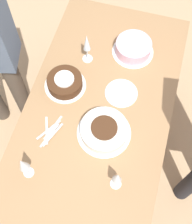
{
  "coord_description": "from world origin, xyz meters",
  "views": [
    {
      "loc": [
        0.74,
        0.21,
        2.36
      ],
      "look_at": [
        0.0,
        0.0,
        0.77
      ],
      "focal_mm": 50.0,
      "sensor_mm": 36.0,
      "label": 1
    }
  ],
  "objects_px": {
    "cake_center_white": "(104,130)",
    "wine_glass_far": "(117,178)",
    "wine_glass_near": "(23,165)",
    "cake_front_chocolate": "(65,83)",
    "cake_back_decorated": "(133,48)",
    "wine_glass_extra": "(87,44)"
  },
  "relations": [
    {
      "from": "wine_glass_extra",
      "to": "wine_glass_far",
      "type": "bearing_deg",
      "value": 26.88
    },
    {
      "from": "cake_center_white",
      "to": "wine_glass_far",
      "type": "height_order",
      "value": "wine_glass_far"
    },
    {
      "from": "cake_center_white",
      "to": "cake_back_decorated",
      "type": "bearing_deg",
      "value": 176.88
    },
    {
      "from": "cake_center_white",
      "to": "wine_glass_far",
      "type": "relative_size",
      "value": 1.65
    },
    {
      "from": "cake_front_chocolate",
      "to": "wine_glass_far",
      "type": "distance_m",
      "value": 0.67
    },
    {
      "from": "wine_glass_near",
      "to": "wine_glass_far",
      "type": "relative_size",
      "value": 1.17
    },
    {
      "from": "cake_front_chocolate",
      "to": "wine_glass_near",
      "type": "distance_m",
      "value": 0.58
    },
    {
      "from": "cake_center_white",
      "to": "cake_front_chocolate",
      "type": "xyz_separation_m",
      "value": [
        -0.24,
        -0.31,
        0.0
      ]
    },
    {
      "from": "cake_center_white",
      "to": "cake_back_decorated",
      "type": "relative_size",
      "value": 1.15
    },
    {
      "from": "cake_front_chocolate",
      "to": "cake_back_decorated",
      "type": "bearing_deg",
      "value": 136.48
    },
    {
      "from": "cake_back_decorated",
      "to": "wine_glass_near",
      "type": "height_order",
      "value": "wine_glass_near"
    },
    {
      "from": "cake_front_chocolate",
      "to": "cake_back_decorated",
      "type": "height_order",
      "value": "cake_back_decorated"
    },
    {
      "from": "wine_glass_near",
      "to": "cake_front_chocolate",
      "type": "bearing_deg",
      "value": 178.05
    },
    {
      "from": "cake_back_decorated",
      "to": "wine_glass_near",
      "type": "xyz_separation_m",
      "value": [
        0.92,
        -0.36,
        0.11
      ]
    },
    {
      "from": "cake_back_decorated",
      "to": "wine_glass_extra",
      "type": "xyz_separation_m",
      "value": [
        0.13,
        -0.26,
        0.11
      ]
    },
    {
      "from": "cake_front_chocolate",
      "to": "wine_glass_far",
      "type": "bearing_deg",
      "value": 41.53
    },
    {
      "from": "cake_back_decorated",
      "to": "wine_glass_far",
      "type": "relative_size",
      "value": 1.43
    },
    {
      "from": "cake_center_white",
      "to": "cake_back_decorated",
      "type": "xyz_separation_m",
      "value": [
        -0.59,
        0.03,
        0.01
      ]
    },
    {
      "from": "cake_center_white",
      "to": "cake_front_chocolate",
      "type": "bearing_deg",
      "value": -127.53
    },
    {
      "from": "cake_front_chocolate",
      "to": "wine_glass_near",
      "type": "relative_size",
      "value": 1.16
    },
    {
      "from": "cake_back_decorated",
      "to": "wine_glass_near",
      "type": "distance_m",
      "value": 0.99
    },
    {
      "from": "cake_front_chocolate",
      "to": "wine_glass_far",
      "type": "xyz_separation_m",
      "value": [
        0.5,
        0.44,
        0.09
      ]
    }
  ]
}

